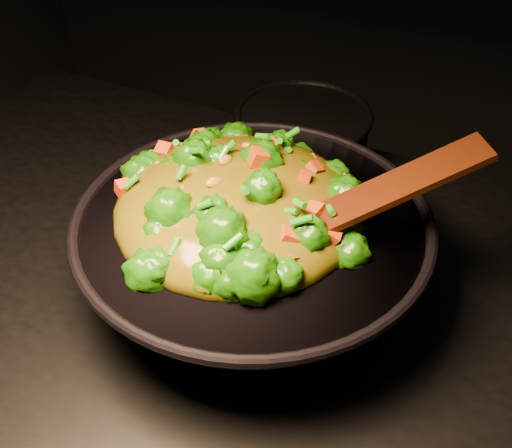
% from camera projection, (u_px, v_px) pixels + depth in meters
% --- Properties ---
extents(wok, '(0.46, 0.46, 0.13)m').
position_uv_depth(wok, '(253.00, 256.00, 0.87)').
color(wok, black).
rests_on(wok, stovetop).
extents(stir_fry, '(0.34, 0.34, 0.11)m').
position_uv_depth(stir_fry, '(236.00, 179.00, 0.80)').
color(stir_fry, '#1D6507').
rests_on(stir_fry, wok).
extents(spatula, '(0.28, 0.23, 0.13)m').
position_uv_depth(spatula, '(356.00, 205.00, 0.76)').
color(spatula, '#351306').
rests_on(spatula, wok).
extents(back_pot, '(0.23, 0.23, 0.12)m').
position_uv_depth(back_pot, '(302.00, 143.00, 1.08)').
color(back_pot, black).
rests_on(back_pot, stovetop).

